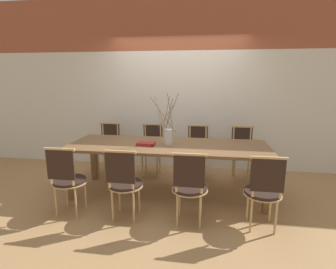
{
  "coord_description": "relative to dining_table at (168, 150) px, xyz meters",
  "views": [
    {
      "loc": [
        0.55,
        -3.7,
        1.74
      ],
      "look_at": [
        0.0,
        0.0,
        0.93
      ],
      "focal_mm": 28.0,
      "sensor_mm": 36.0,
      "label": 1
    }
  ],
  "objects": [
    {
      "name": "chair_far_center",
      "position": [
        0.41,
        0.8,
        -0.19
      ],
      "size": [
        0.44,
        0.44,
        0.92
      ],
      "rotation": [
        0.0,
        0.0,
        3.14
      ],
      "color": "black",
      "rests_on": "ground_plane"
    },
    {
      "name": "ground_plane",
      "position": [
        0.0,
        0.0,
        -0.69
      ],
      "size": [
        16.0,
        16.0,
        0.0
      ],
      "primitive_type": "plane",
      "color": "#A87F51"
    },
    {
      "name": "vase_centerpiece",
      "position": [
        0.01,
        -0.02,
        0.23
      ],
      "size": [
        0.38,
        0.4,
        0.76
      ],
      "color": "silver",
      "rests_on": "dining_table"
    },
    {
      "name": "wall_rear",
      "position": [
        0.0,
        1.33,
        0.91
      ],
      "size": [
        12.0,
        0.06,
        3.2
      ],
      "color": "silver",
      "rests_on": "ground_plane"
    },
    {
      "name": "book_stack",
      "position": [
        -0.32,
        -0.09,
        0.11
      ],
      "size": [
        0.26,
        0.18,
        0.04
      ],
      "color": "maroon",
      "rests_on": "dining_table"
    },
    {
      "name": "chair_near_left",
      "position": [
        -0.42,
        -0.8,
        -0.19
      ],
      "size": [
        0.44,
        0.44,
        0.92
      ],
      "color": "black",
      "rests_on": "ground_plane"
    },
    {
      "name": "chair_far_right",
      "position": [
        1.17,
        0.8,
        -0.19
      ],
      "size": [
        0.44,
        0.44,
        0.92
      ],
      "rotation": [
        0.0,
        0.0,
        3.14
      ],
      "color": "black",
      "rests_on": "ground_plane"
    },
    {
      "name": "chair_near_leftend",
      "position": [
        -1.17,
        -0.8,
        -0.19
      ],
      "size": [
        0.44,
        0.44,
        0.92
      ],
      "color": "black",
      "rests_on": "ground_plane"
    },
    {
      "name": "chair_near_center",
      "position": [
        0.38,
        -0.8,
        -0.19
      ],
      "size": [
        0.44,
        0.44,
        0.92
      ],
      "color": "black",
      "rests_on": "ground_plane"
    },
    {
      "name": "chair_near_right",
      "position": [
        1.22,
        -0.8,
        -0.19
      ],
      "size": [
        0.44,
        0.44,
        0.92
      ],
      "color": "black",
      "rests_on": "ground_plane"
    },
    {
      "name": "chair_far_left",
      "position": [
        -0.42,
        0.8,
        -0.19
      ],
      "size": [
        0.44,
        0.44,
        0.92
      ],
      "rotation": [
        0.0,
        0.0,
        3.14
      ],
      "color": "black",
      "rests_on": "ground_plane"
    },
    {
      "name": "chair_far_leftend",
      "position": [
        -1.24,
        0.8,
        -0.19
      ],
      "size": [
        0.44,
        0.44,
        0.92
      ],
      "rotation": [
        0.0,
        0.0,
        3.14
      ],
      "color": "black",
      "rests_on": "ground_plane"
    },
    {
      "name": "dining_table",
      "position": [
        0.0,
        0.0,
        0.0
      ],
      "size": [
        2.92,
        1.01,
        0.78
      ],
      "color": "brown",
      "rests_on": "ground_plane"
    }
  ]
}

